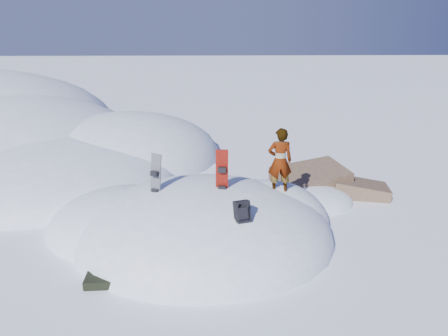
{
  "coord_description": "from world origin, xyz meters",
  "views": [
    {
      "loc": [
        0.28,
        -10.61,
        5.67
      ],
      "look_at": [
        0.55,
        0.3,
        1.9
      ],
      "focal_mm": 35.0,
      "sensor_mm": 36.0,
      "label": 1
    }
  ],
  "objects_px": {
    "backpack": "(242,211)",
    "snowboard_dark": "(155,184)",
    "snowboard_red": "(222,181)",
    "person": "(280,161)"
  },
  "relations": [
    {
      "from": "snowboard_red",
      "to": "snowboard_dark",
      "type": "xyz_separation_m",
      "value": [
        -1.73,
        0.05,
        -0.09
      ]
    },
    {
      "from": "snowboard_dark",
      "to": "person",
      "type": "height_order",
      "value": "person"
    },
    {
      "from": "snowboard_red",
      "to": "person",
      "type": "relative_size",
      "value": 0.94
    },
    {
      "from": "snowboard_dark",
      "to": "person",
      "type": "relative_size",
      "value": 0.88
    },
    {
      "from": "backpack",
      "to": "person",
      "type": "height_order",
      "value": "person"
    },
    {
      "from": "backpack",
      "to": "snowboard_dark",
      "type": "bearing_deg",
      "value": 128.13
    },
    {
      "from": "snowboard_dark",
      "to": "backpack",
      "type": "bearing_deg",
      "value": -3.99
    },
    {
      "from": "snowboard_dark",
      "to": "person",
      "type": "distance_m",
      "value": 3.37
    },
    {
      "from": "snowboard_red",
      "to": "snowboard_dark",
      "type": "height_order",
      "value": "snowboard_red"
    },
    {
      "from": "snowboard_dark",
      "to": "backpack",
      "type": "height_order",
      "value": "snowboard_dark"
    }
  ]
}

